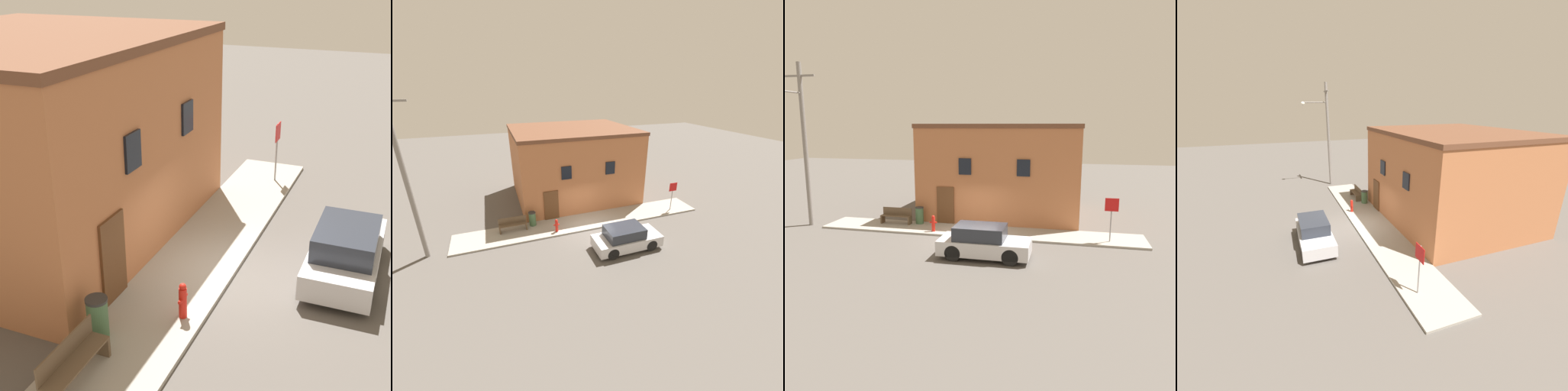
% 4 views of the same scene
% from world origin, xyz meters
% --- Properties ---
extents(ground_plane, '(80.00, 80.00, 0.00)m').
position_xyz_m(ground_plane, '(0.00, 0.00, 0.00)').
color(ground_plane, '#56514C').
extents(sidewalk, '(16.99, 2.27, 0.11)m').
position_xyz_m(sidewalk, '(0.00, 1.14, 0.05)').
color(sidewalk, '#9E998E').
rests_on(sidewalk, ground).
extents(brick_building, '(9.30, 7.99, 5.68)m').
position_xyz_m(brick_building, '(0.70, 6.20, 2.84)').
color(brick_building, '#B26B42').
rests_on(brick_building, ground).
extents(fire_hydrant, '(0.38, 0.18, 0.86)m').
position_xyz_m(fire_hydrant, '(-2.16, 0.47, 0.54)').
color(fire_hydrant, red).
rests_on(fire_hydrant, sidewalk).
extents(stop_sign, '(0.63, 0.06, 2.12)m').
position_xyz_m(stop_sign, '(6.70, 0.66, 1.58)').
color(stop_sign, gray).
rests_on(stop_sign, sidewalk).
extents(bench, '(1.74, 0.44, 0.88)m').
position_xyz_m(bench, '(-4.77, 1.57, 0.55)').
color(bench, brown).
rests_on(bench, sidewalk).
extents(trash_bin, '(0.47, 0.47, 0.95)m').
position_xyz_m(trash_bin, '(-3.48, 1.83, 0.59)').
color(trash_bin, '#426642').
rests_on(trash_bin, sidewalk).
extents(utility_pole, '(1.80, 2.29, 8.90)m').
position_xyz_m(utility_pole, '(-9.54, 0.38, 4.78)').
color(utility_pole, gray).
rests_on(utility_pole, ground).
extents(parked_car, '(3.90, 1.66, 1.41)m').
position_xyz_m(parked_car, '(1.21, -2.56, 0.67)').
color(parked_car, black).
rests_on(parked_car, ground).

